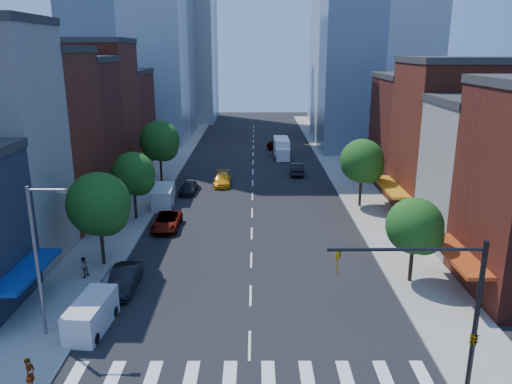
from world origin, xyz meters
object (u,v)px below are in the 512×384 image
at_px(parked_car_second, 124,279).
at_px(traffic_car_oncoming, 297,169).
at_px(taxi, 222,180).
at_px(box_truck, 282,149).
at_px(pedestrian_far, 83,267).
at_px(parked_car_rear, 188,188).
at_px(parked_car_front, 115,280).
at_px(cargo_van_far, 164,197).
at_px(cargo_van_near, 91,316).
at_px(parked_car_third, 167,221).
at_px(traffic_car_far, 272,145).
at_px(pedestrian_near, 30,374).

relative_size(parked_car_second, traffic_car_oncoming, 0.99).
bearing_deg(taxi, box_truck, 63.31).
bearing_deg(pedestrian_far, box_truck, -175.41).
bearing_deg(pedestrian_far, parked_car_rear, -165.94).
xyz_separation_m(parked_car_front, parked_car_second, (0.66, 0.03, 0.05)).
xyz_separation_m(cargo_van_far, taxi, (5.74, 8.74, -0.35)).
bearing_deg(parked_car_front, box_truck, 72.72).
distance_m(cargo_van_near, cargo_van_far, 24.54).
xyz_separation_m(parked_car_third, cargo_van_far, (-1.50, 6.92, 0.35)).
relative_size(parked_car_second, traffic_car_far, 1.20).
height_order(taxi, pedestrian_far, pedestrian_far).
bearing_deg(parked_car_second, parked_car_rear, 86.39).
bearing_deg(traffic_car_oncoming, pedestrian_far, 62.58).
relative_size(parked_car_rear, pedestrian_far, 2.86).
relative_size(box_truck, pedestrian_far, 4.75).
bearing_deg(pedestrian_near, box_truck, -12.92).
xyz_separation_m(box_truck, pedestrian_far, (-16.69, -42.88, -0.47)).
distance_m(box_truck, pedestrian_far, 46.02).
relative_size(pedestrian_near, pedestrian_far, 1.11).
bearing_deg(parked_car_front, parked_car_third, 83.14).
xyz_separation_m(parked_car_third, cargo_van_near, (-1.52, -17.62, 0.23)).
xyz_separation_m(parked_car_second, box_truck, (13.28, 44.58, 0.60)).
bearing_deg(traffic_car_oncoming, parked_car_third, 58.97).
height_order(parked_car_rear, taxi, taxi).
xyz_separation_m(parked_car_rear, traffic_car_oncoming, (13.43, 9.07, 0.16)).
distance_m(cargo_van_far, pedestrian_near, 30.17).
relative_size(traffic_car_oncoming, pedestrian_far, 3.14).
bearing_deg(cargo_van_far, traffic_car_far, 64.78).
bearing_deg(parked_car_third, parked_car_second, -93.64).
bearing_deg(cargo_van_far, taxi, 52.92).
relative_size(cargo_van_near, cargo_van_far, 0.89).
xyz_separation_m(parked_car_rear, taxi, (3.75, 3.58, 0.08)).
relative_size(parked_car_front, cargo_van_near, 0.94).
bearing_deg(cargo_van_near, parked_car_third, 89.66).
height_order(traffic_car_far, box_truck, box_truck).
height_order(parked_car_second, cargo_van_near, cargo_van_near).
relative_size(traffic_car_oncoming, box_truck, 0.66).
relative_size(parked_car_front, box_truck, 0.59).
distance_m(traffic_car_oncoming, pedestrian_near, 47.39).
xyz_separation_m(parked_car_front, parked_car_rear, (2.00, 24.48, -0.10)).
bearing_deg(box_truck, cargo_van_near, -106.49).
distance_m(cargo_van_near, traffic_car_oncoming, 41.73).
bearing_deg(cargo_van_far, pedestrian_far, -102.69).
height_order(parked_car_third, pedestrian_near, pedestrian_near).
bearing_deg(traffic_car_far, traffic_car_oncoming, 94.79).
relative_size(parked_car_third, traffic_car_oncoming, 1.07).
distance_m(box_truck, pedestrian_near, 57.47).
height_order(parked_car_third, traffic_car_far, parked_car_third).
xyz_separation_m(parked_car_front, pedestrian_far, (-2.75, 1.72, 0.18)).
bearing_deg(traffic_car_far, taxi, 70.01).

